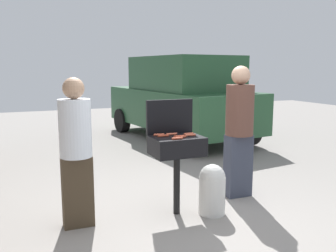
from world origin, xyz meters
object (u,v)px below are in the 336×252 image
(hot_dog_6, at_px, (179,136))
(parked_minivan, at_px, (181,98))
(hot_dog_0, at_px, (181,137))
(hot_dog_5, at_px, (172,134))
(hot_dog_3, at_px, (163,136))
(hot_dog_7, at_px, (159,135))
(person_right, at_px, (239,127))
(hot_dog_4, at_px, (189,134))
(person_left, at_px, (76,147))
(bbq_grill, at_px, (177,149))
(hot_dog_1, at_px, (177,138))
(hot_dog_2, at_px, (190,135))
(propane_tank, at_px, (212,188))

(hot_dog_6, xyz_separation_m, parked_minivan, (2.04, 4.37, 0.06))
(hot_dog_0, distance_m, hot_dog_5, 0.22)
(hot_dog_3, xyz_separation_m, hot_dog_7, (-0.02, 0.08, 0.00))
(person_right, bearing_deg, hot_dog_6, 18.73)
(hot_dog_0, distance_m, parked_minivan, 4.86)
(hot_dog_4, distance_m, hot_dog_6, 0.20)
(person_left, bearing_deg, hot_dog_4, 4.83)
(bbq_grill, xyz_separation_m, hot_dog_5, (-0.02, 0.11, 0.16))
(bbq_grill, distance_m, hot_dog_4, 0.24)
(hot_dog_1, distance_m, hot_dog_4, 0.32)
(hot_dog_2, height_order, person_right, person_right)
(bbq_grill, height_order, person_right, person_right)
(hot_dog_6, bearing_deg, person_right, 16.32)
(person_left, height_order, person_right, person_right)
(hot_dog_5, xyz_separation_m, hot_dog_6, (0.02, -0.17, 0.00))
(hot_dog_4, distance_m, person_right, 0.88)
(hot_dog_1, bearing_deg, hot_dog_2, 29.26)
(hot_dog_5, bearing_deg, hot_dog_7, 173.10)
(hot_dog_0, distance_m, hot_dog_1, 0.09)
(hot_dog_2, bearing_deg, propane_tank, -31.39)
(person_left, relative_size, person_right, 0.93)
(hot_dog_6, bearing_deg, hot_dog_7, 132.71)
(hot_dog_4, height_order, hot_dog_5, same)
(bbq_grill, bearing_deg, propane_tank, -24.12)
(bbq_grill, relative_size, propane_tank, 1.55)
(hot_dog_2, height_order, hot_dog_3, same)
(hot_dog_1, xyz_separation_m, hot_dog_6, (0.07, 0.11, 0.00))
(hot_dog_0, distance_m, person_right, 1.09)
(hot_dog_3, height_order, hot_dog_5, same)
(hot_dog_1, height_order, person_left, person_left)
(hot_dog_0, bearing_deg, hot_dog_4, 40.96)
(hot_dog_0, height_order, hot_dog_6, same)
(bbq_grill, bearing_deg, hot_dog_4, 14.76)
(hot_dog_4, distance_m, hot_dog_7, 0.36)
(hot_dog_0, relative_size, hot_dog_5, 1.00)
(hot_dog_2, bearing_deg, hot_dog_0, -156.36)
(hot_dog_7, bearing_deg, hot_dog_1, -69.99)
(hot_dog_1, bearing_deg, parked_minivan, 64.73)
(hot_dog_7, bearing_deg, hot_dog_3, -74.63)
(bbq_grill, relative_size, hot_dog_3, 7.33)
(hot_dog_6, distance_m, propane_tank, 0.76)
(hot_dog_4, xyz_separation_m, hot_dog_6, (-0.18, -0.10, 0.00))
(person_right, bearing_deg, hot_dog_2, 20.20)
(hot_dog_5, bearing_deg, hot_dog_1, -100.39)
(hot_dog_0, distance_m, person_left, 1.18)
(parked_minivan, bearing_deg, hot_dog_0, 57.69)
(hot_dog_4, bearing_deg, person_left, 177.34)
(hot_dog_3, xyz_separation_m, propane_tank, (0.54, -0.23, -0.65))
(hot_dog_6, bearing_deg, hot_dog_0, -85.42)
(hot_dog_6, bearing_deg, hot_dog_3, 144.87)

